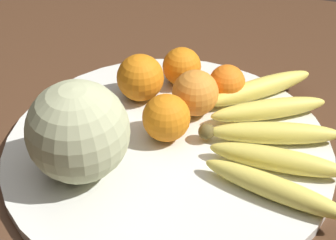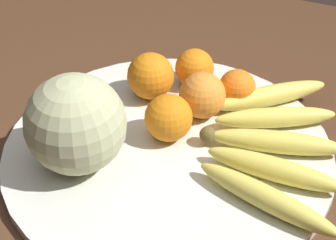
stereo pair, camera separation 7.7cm
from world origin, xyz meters
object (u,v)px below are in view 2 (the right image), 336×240
object	(u,v)px
melon	(75,124)
orange_mid_center	(200,95)
orange_back_left	(195,68)
kitchen_table	(180,197)
fruit_bowl	(168,151)
orange_front_left	(169,118)
orange_front_right	(151,76)
banana_bunch	(272,142)
orange_back_right	(237,87)

from	to	relation	value
melon	orange_mid_center	xyz separation A→B (m)	(0.11, 0.17, -0.03)
orange_mid_center	orange_back_left	distance (m)	0.08
melon	orange_back_left	bearing A→B (deg)	72.77
kitchen_table	fruit_bowl	bearing A→B (deg)	-151.82
orange_front_left	orange_front_right	distance (m)	0.11
fruit_bowl	melon	distance (m)	0.15
banana_bunch	orange_front_left	xyz separation A→B (m)	(-0.15, -0.03, 0.02)
melon	orange_front_left	world-z (taller)	melon
orange_back_right	orange_mid_center	bearing A→B (deg)	-130.90
fruit_bowl	orange_back_left	distance (m)	0.17
kitchen_table	orange_back_right	bearing A→B (deg)	73.72
orange_mid_center	orange_back_left	world-z (taller)	orange_mid_center
kitchen_table	orange_back_right	world-z (taller)	orange_back_right
fruit_bowl	orange_mid_center	xyz separation A→B (m)	(0.01, 0.09, 0.04)
orange_front_right	orange_mid_center	distance (m)	0.09
orange_mid_center	fruit_bowl	bearing A→B (deg)	-97.30
kitchen_table	orange_front_right	size ratio (longest dim) A/B	17.18
fruit_bowl	orange_front_right	bearing A→B (deg)	125.96
banana_bunch	orange_front_right	size ratio (longest dim) A/B	4.42
banana_bunch	orange_front_left	bearing A→B (deg)	176.52
orange_front_left	banana_bunch	bearing A→B (deg)	10.82
banana_bunch	orange_mid_center	xyz separation A→B (m)	(-0.13, 0.04, 0.02)
orange_mid_center	kitchen_table	bearing A→B (deg)	-87.07
orange_front_left	orange_mid_center	size ratio (longest dim) A/B	0.98
orange_back_right	melon	bearing A→B (deg)	-124.99
fruit_bowl	banana_bunch	size ratio (longest dim) A/B	1.43
banana_bunch	orange_front_left	distance (m)	0.15
fruit_bowl	orange_back_left	world-z (taller)	orange_back_left
orange_front_right	orange_back_right	distance (m)	0.14
kitchen_table	orange_back_left	world-z (taller)	orange_back_left
orange_front_right	orange_mid_center	world-z (taller)	orange_front_right
melon	orange_back_left	size ratio (longest dim) A/B	2.16
kitchen_table	orange_mid_center	distance (m)	0.16
orange_front_left	orange_back_right	size ratio (longest dim) A/B	1.21
fruit_bowl	melon	bearing A→B (deg)	-141.74
banana_bunch	orange_front_right	xyz separation A→B (m)	(-0.21, 0.05, 0.02)
melon	orange_back_left	distance (m)	0.25
banana_bunch	kitchen_table	bearing A→B (deg)	-175.24
melon	banana_bunch	distance (m)	0.27
orange_front_right	fruit_bowl	bearing A→B (deg)	-54.04
orange_back_left	banana_bunch	bearing A→B (deg)	-34.64
melon	orange_back_right	bearing A→B (deg)	55.01
orange_front_right	kitchen_table	bearing A→B (deg)	-46.27
melon	orange_front_left	distance (m)	0.14
kitchen_table	banana_bunch	xyz separation A→B (m)	(0.12, 0.04, 0.12)
orange_front_right	orange_back_left	distance (m)	0.08
orange_back_left	fruit_bowl	bearing A→B (deg)	-81.47
kitchen_table	orange_front_left	distance (m)	0.14
kitchen_table	orange_front_right	bearing A→B (deg)	133.73
orange_back_right	orange_back_left	bearing A→B (deg)	165.55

